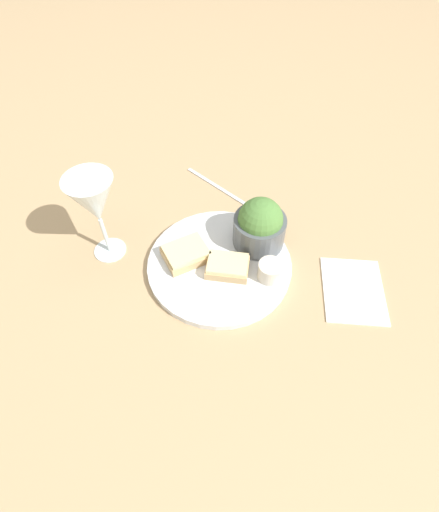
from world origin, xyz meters
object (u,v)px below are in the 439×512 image
napkin (354,290)px  sauce_ramekin (270,270)px  salad_bowl (260,225)px  wine_glass (94,202)px  cheese_toast_near (186,253)px  cheese_toast_far (228,266)px  fork (215,185)px

napkin → sauce_ramekin: bearing=-5.7°
napkin → salad_bowl: bearing=-30.0°
sauce_ramekin → wine_glass: (0.32, -0.06, 0.10)m
cheese_toast_near → napkin: size_ratio=0.71×
sauce_ramekin → cheese_toast_far: 0.08m
salad_bowl → wine_glass: size_ratio=0.57×
wine_glass → fork: bearing=-134.8°
cheese_toast_near → wine_glass: wine_glass is taller
sauce_ramekin → fork: sauce_ramekin is taller
salad_bowl → sauce_ramekin: bearing=103.0°
wine_glass → napkin: bearing=170.9°
cheese_toast_far → fork: size_ratio=0.60×
fork → wine_glass: bearing=45.2°
wine_glass → napkin: size_ratio=1.24×
fork → napkin: bearing=134.3°
sauce_ramekin → cheese_toast_near: size_ratio=0.43×
salad_bowl → cheese_toast_far: salad_bowl is taller
napkin → fork: bearing=-45.7°
cheese_toast_near → cheese_toast_far: (-0.08, 0.03, 0.00)m
cheese_toast_far → wine_glass: wine_glass is taller
cheese_toast_near → cheese_toast_far: size_ratio=1.26×
wine_glass → salad_bowl: bearing=-174.9°
napkin → wine_glass: bearing=-9.1°
cheese_toast_near → cheese_toast_far: same height
cheese_toast_near → fork: size_ratio=0.76×
sauce_ramekin → fork: (0.12, -0.27, -0.03)m
cheese_toast_far → fork: bearing=-81.9°
wine_glass → napkin: (-0.48, 0.08, -0.13)m
cheese_toast_far → napkin: size_ratio=0.56×
cheese_toast_far → fork: 0.26m
wine_glass → napkin: wine_glass is taller
salad_bowl → fork: 0.21m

